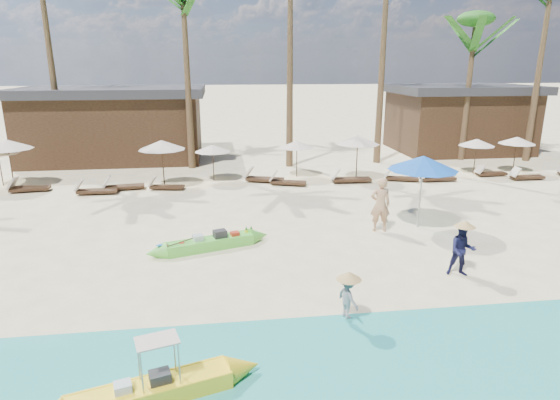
{
  "coord_description": "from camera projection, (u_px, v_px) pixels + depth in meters",
  "views": [
    {
      "loc": [
        -1.82,
        -11.96,
        5.66
      ],
      "look_at": [
        0.02,
        2.0,
        1.53
      ],
      "focal_mm": 30.0,
      "sensor_mm": 36.0,
      "label": 1
    }
  ],
  "objects": [
    {
      "name": "lounger_8_left",
      "position": [
        436.0,
        177.0,
        23.25
      ],
      "size": [
        1.79,
        0.55,
        0.61
      ],
      "rotation": [
        0.0,
        0.0,
        0.0
      ],
      "color": "#3C2918",
      "rests_on": "ground"
    },
    {
      "name": "resort_parasol_4",
      "position": [
        162.0,
        145.0,
        21.68
      ],
      "size": [
        2.17,
        2.17,
        2.24
      ],
      "color": "#3C2918",
      "rests_on": "ground"
    },
    {
      "name": "palm_3",
      "position": [
        183.0,
        4.0,
        23.94
      ],
      "size": [
        2.08,
        2.08,
        10.52
      ],
      "color": "brown",
      "rests_on": "ground"
    },
    {
      "name": "green_canoe",
      "position": [
        210.0,
        243.0,
        14.79
      ],
      "size": [
        4.33,
        1.64,
        0.57
      ],
      "rotation": [
        0.0,
        0.0,
        0.31
      ],
      "color": "#58CC3E",
      "rests_on": "ground"
    },
    {
      "name": "resort_parasol_6",
      "position": [
        297.0,
        144.0,
        23.83
      ],
      "size": [
        1.82,
        1.82,
        1.88
      ],
      "color": "#3C2918",
      "rests_on": "ground"
    },
    {
      "name": "lounger_4_left",
      "position": [
        94.0,
        190.0,
        20.95
      ],
      "size": [
        1.82,
        0.56,
        0.62
      ],
      "rotation": [
        0.0,
        0.0,
        0.0
      ],
      "color": "#3C2918",
      "rests_on": "ground"
    },
    {
      "name": "lounger_3_left",
      "position": [
        27.0,
        187.0,
        21.45
      ],
      "size": [
        1.77,
        0.65,
        0.59
      ],
      "rotation": [
        0.0,
        0.0,
        -0.07
      ],
      "color": "#3C2918",
      "rests_on": "ground"
    },
    {
      "name": "lounger_7_left",
      "position": [
        349.0,
        178.0,
        22.97
      ],
      "size": [
        2.0,
        0.7,
        0.67
      ],
      "rotation": [
        0.0,
        0.0,
        -0.05
      ],
      "color": "#3C2918",
      "rests_on": "ground"
    },
    {
      "name": "resort_parasol_7",
      "position": [
        358.0,
        140.0,
        23.11
      ],
      "size": [
        2.18,
        2.18,
        2.24
      ],
      "color": "#3C2918",
      "rests_on": "ground"
    },
    {
      "name": "yellow_canoe",
      "position": [
        151.0,
        391.0,
        8.11
      ],
      "size": [
        4.39,
        1.54,
        1.17
      ],
      "rotation": [
        0.0,
        0.0,
        0.28
      ],
      "color": "yellow",
      "rests_on": "ground"
    },
    {
      "name": "resort_parasol_9",
      "position": [
        517.0,
        140.0,
        24.73
      ],
      "size": [
        1.87,
        1.87,
        1.93
      ],
      "color": "#3C2918",
      "rests_on": "ground"
    },
    {
      "name": "lounger_5_left",
      "position": [
        165.0,
        186.0,
        21.73
      ],
      "size": [
        1.7,
        0.78,
        0.55
      ],
      "rotation": [
        0.0,
        0.0,
        -0.18
      ],
      "color": "#3C2918",
      "rests_on": "ground"
    },
    {
      "name": "wet_sand_strip",
      "position": [
        330.0,
        389.0,
        8.44
      ],
      "size": [
        240.0,
        4.5,
        0.01
      ],
      "primitive_type": "cube",
      "color": "tan",
      "rests_on": "ground"
    },
    {
      "name": "ground",
      "position": [
        289.0,
        272.0,
        13.2
      ],
      "size": [
        240.0,
        240.0,
        0.0
      ],
      "primitive_type": "plane",
      "color": "#F8E8B7",
      "rests_on": "ground"
    },
    {
      "name": "resort_parasol_8",
      "position": [
        477.0,
        142.0,
        24.32
      ],
      "size": [
        1.83,
        1.83,
        1.88
      ],
      "color": "#3C2918",
      "rests_on": "ground"
    },
    {
      "name": "vendor_green",
      "position": [
        462.0,
        250.0,
        12.79
      ],
      "size": [
        0.85,
        0.74,
        1.48
      ],
      "primitive_type": "imported",
      "rotation": [
        0.0,
        0.0,
        -0.28
      ],
      "color": "#151639",
      "rests_on": "ground"
    },
    {
      "name": "palm_6",
      "position": [
        474.0,
        38.0,
        26.64
      ],
      "size": [
        2.08,
        2.08,
        8.51
      ],
      "color": "brown",
      "rests_on": "ground"
    },
    {
      "name": "lounger_6_left",
      "position": [
        262.0,
        178.0,
        23.1
      ],
      "size": [
        2.01,
        1.2,
        0.65
      ],
      "rotation": [
        0.0,
        0.0,
        -0.34
      ],
      "color": "#3C2918",
      "rests_on": "ground"
    },
    {
      "name": "lounger_4_right",
      "position": [
        122.0,
        186.0,
        21.66
      ],
      "size": [
        1.88,
        0.8,
        0.62
      ],
      "rotation": [
        0.0,
        0.0,
        0.13
      ],
      "color": "#3C2918",
      "rests_on": "ground"
    },
    {
      "name": "lounger_7_right",
      "position": [
        399.0,
        177.0,
        23.35
      ],
      "size": [
        1.75,
        1.01,
        0.57
      ],
      "rotation": [
        0.0,
        0.0,
        -0.32
      ],
      "color": "#3C2918",
      "rests_on": "ground"
    },
    {
      "name": "lounger_3_right",
      "position": [
        27.0,
        188.0,
        21.32
      ],
      "size": [
        1.83,
        0.81,
        0.6
      ],
      "rotation": [
        0.0,
        0.0,
        0.16
      ],
      "color": "#3C2918",
      "rests_on": "ground"
    },
    {
      "name": "lounger_9_right",
      "position": [
        525.0,
        176.0,
        23.57
      ],
      "size": [
        1.71,
        0.54,
        0.58
      ],
      "rotation": [
        0.0,
        0.0,
        -0.01
      ],
      "color": "#3C2918",
      "rests_on": "ground"
    },
    {
      "name": "palm_7",
      "position": [
        549.0,
        0.0,
        25.76
      ],
      "size": [
        2.08,
        2.08,
        11.08
      ],
      "color": "brown",
      "rests_on": "ground"
    },
    {
      "name": "pavilion_east",
      "position": [
        458.0,
        118.0,
        30.99
      ],
      "size": [
        8.8,
        6.6,
        4.3
      ],
      "color": "#3C2918",
      "rests_on": "ground"
    },
    {
      "name": "resort_parasol_5",
      "position": [
        213.0,
        148.0,
        22.95
      ],
      "size": [
        1.78,
        1.78,
        1.83
      ],
      "color": "#3C2918",
      "rests_on": "ground"
    },
    {
      "name": "blue_umbrella",
      "position": [
        423.0,
        163.0,
        16.12
      ],
      "size": [
        2.42,
        2.42,
        2.6
      ],
      "color": "#99999E",
      "rests_on": "ground"
    },
    {
      "name": "pavilion_west",
      "position": [
        115.0,
        123.0,
        28.23
      ],
      "size": [
        10.8,
        6.6,
        4.3
      ],
      "color": "#3C2918",
      "rests_on": "ground"
    },
    {
      "name": "lounger_6_right",
      "position": [
        286.0,
        181.0,
        22.53
      ],
      "size": [
        1.83,
        1.07,
        0.6
      ],
      "rotation": [
        0.0,
        0.0,
        -0.32
      ],
      "color": "#3C2918",
      "rests_on": "ground"
    },
    {
      "name": "lounger_9_left",
      "position": [
        489.0,
        173.0,
        24.32
      ],
      "size": [
        1.65,
        0.56,
        0.56
      ],
      "rotation": [
        0.0,
        0.0,
        0.03
      ],
      "color": "#3C2918",
      "rests_on": "ground"
    },
    {
      "name": "tourist",
      "position": [
        380.0,
        205.0,
        16.16
      ],
      "size": [
        0.75,
        0.53,
        1.93
      ],
      "primitive_type": "imported",
      "rotation": [
        0.0,
        0.0,
        3.04
      ],
      "color": "tan",
      "rests_on": "ground"
    },
    {
      "name": "vendor_yellow",
      "position": [
        348.0,
        297.0,
        10.36
      ],
      "size": [
        0.58,
        0.73,
        0.99
      ],
      "primitive_type": "imported",
      "rotation": [
        0.0,
        0.0,
        1.95
      ],
      "color": "gray",
      "rests_on": "ground"
    },
    {
      "name": "resort_parasol_3",
      "position": [
        7.0,
        144.0,
        21.64
      ],
      "size": [
        2.2,
        2.2,
        2.27
      ],
      "color": "#3C2918",
      "rests_on": "ground"
    }
  ]
}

